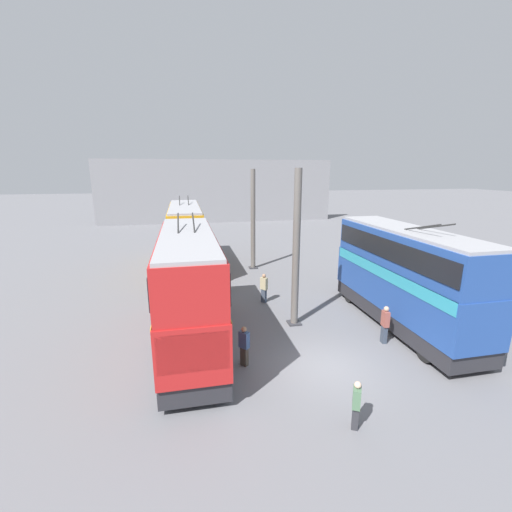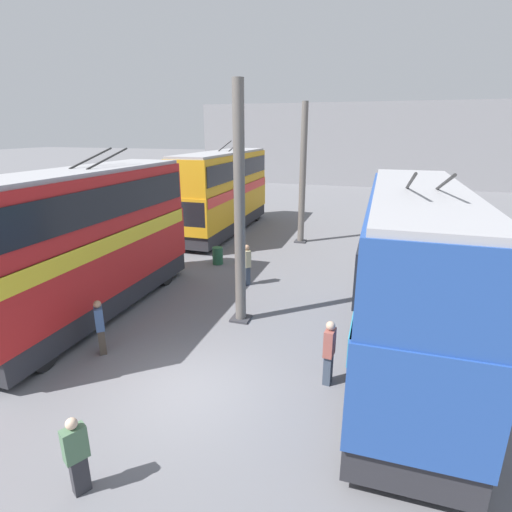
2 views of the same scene
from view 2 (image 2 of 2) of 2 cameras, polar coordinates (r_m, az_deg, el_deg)
name	(u,v)px [view 2 (image 2 of 2)]	position (r m, az deg, el deg)	size (l,w,h in m)	color
ground_plane	(187,390)	(11.18, -9.81, -18.31)	(240.00, 240.00, 0.00)	slate
depot_back_wall	(346,145)	(49.74, 12.74, 15.20)	(0.50, 36.00, 9.50)	gray
support_column_near	(240,213)	(13.23, -2.36, 6.12)	(0.67, 0.67, 8.00)	#605B56
support_column_far	(303,177)	(23.63, 6.68, 11.12)	(0.67, 0.67, 8.00)	#605B56
bus_left_far	(411,270)	(11.52, 21.28, -1.90)	(9.92, 2.54, 5.72)	black
bus_right_near	(85,236)	(15.19, -23.20, 2.68)	(9.85, 2.54, 5.86)	black
bus_right_far	(223,188)	(26.18, -4.72, 9.72)	(10.90, 2.54, 5.80)	black
person_by_right_row	(100,326)	(12.97, -21.39, -9.26)	(0.47, 0.46, 1.73)	#473D33
person_by_left_row	(329,351)	(10.92, 10.40, -13.18)	(0.45, 0.29, 1.83)	#384251
person_aisle_midway	(247,264)	(17.27, -1.30, -1.09)	(0.48, 0.45, 1.82)	#384251
person_aisle_foreground	(76,454)	(8.78, -24.27, -24.36)	(0.48, 0.41, 1.63)	#2D2D33
oil_drum	(218,256)	(20.20, -5.50, 0.05)	(0.55, 0.55, 0.87)	#235638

